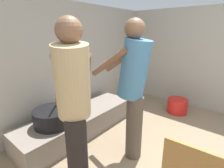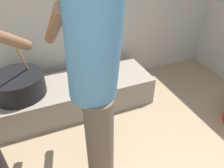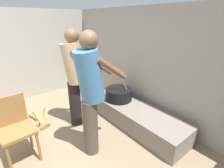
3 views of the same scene
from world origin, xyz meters
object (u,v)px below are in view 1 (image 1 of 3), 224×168
bucket_red_plastic (177,106)px  cook_in_blue_shirt (133,84)px  cook_in_tan_shirt (74,100)px  cooking_pot_main (53,117)px

bucket_red_plastic → cook_in_blue_shirt: bearing=178.9°
cook_in_tan_shirt → bucket_red_plastic: bearing=-4.5°
cook_in_tan_shirt → cook_in_blue_shirt: bearing=-11.8°
cooking_pot_main → cook_in_blue_shirt: 1.17m
cooking_pot_main → cook_in_blue_shirt: cook_in_blue_shirt is taller
cooking_pot_main → bucket_red_plastic: bearing=-24.3°
cooking_pot_main → cook_in_tan_shirt: 0.95m
cook_in_blue_shirt → bucket_red_plastic: bearing=-1.1°
cooking_pot_main → cook_in_tan_shirt: cook_in_tan_shirt is taller
cook_in_blue_shirt → bucket_red_plastic: cook_in_blue_shirt is taller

